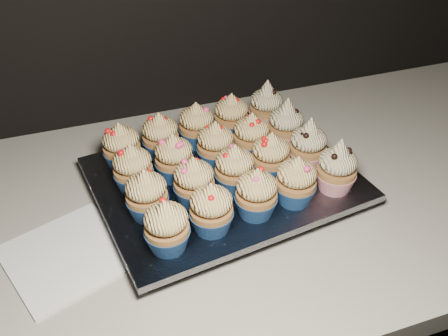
% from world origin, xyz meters
% --- Properties ---
extents(cabinet, '(2.40, 0.60, 0.86)m').
position_xyz_m(cabinet, '(0.00, 1.70, 0.43)').
color(cabinet, black).
rests_on(cabinet, ground).
extents(worktop, '(2.44, 0.64, 0.04)m').
position_xyz_m(worktop, '(0.00, 1.70, 0.88)').
color(worktop, beige).
rests_on(worktop, cabinet).
extents(napkin, '(0.21, 0.21, 0.00)m').
position_xyz_m(napkin, '(-0.45, 1.64, 0.90)').
color(napkin, white).
rests_on(napkin, worktop).
extents(baking_tray, '(0.41, 0.34, 0.02)m').
position_xyz_m(baking_tray, '(-0.19, 1.71, 0.91)').
color(baking_tray, black).
rests_on(baking_tray, worktop).
extents(foil_lining, '(0.45, 0.37, 0.01)m').
position_xyz_m(foil_lining, '(-0.19, 1.71, 0.93)').
color(foil_lining, silver).
rests_on(foil_lining, baking_tray).
extents(cupcake_0, '(0.06, 0.06, 0.08)m').
position_xyz_m(cupcake_0, '(-0.32, 1.58, 0.97)').
color(cupcake_0, navy).
rests_on(cupcake_0, foil_lining).
extents(cupcake_1, '(0.06, 0.06, 0.08)m').
position_xyz_m(cupcake_1, '(-0.25, 1.60, 0.97)').
color(cupcake_1, navy).
rests_on(cupcake_1, foil_lining).
extents(cupcake_2, '(0.06, 0.06, 0.08)m').
position_xyz_m(cupcake_2, '(-0.18, 1.61, 0.97)').
color(cupcake_2, navy).
rests_on(cupcake_2, foil_lining).
extents(cupcake_3, '(0.06, 0.06, 0.08)m').
position_xyz_m(cupcake_3, '(-0.11, 1.61, 0.97)').
color(cupcake_3, navy).
rests_on(cupcake_3, foil_lining).
extents(cupcake_4, '(0.06, 0.06, 0.10)m').
position_xyz_m(cupcake_4, '(-0.04, 1.62, 0.97)').
color(cupcake_4, '#AC182D').
rests_on(cupcake_4, foil_lining).
extents(cupcake_5, '(0.06, 0.06, 0.08)m').
position_xyz_m(cupcake_5, '(-0.33, 1.66, 0.97)').
color(cupcake_5, navy).
rests_on(cupcake_5, foil_lining).
extents(cupcake_6, '(0.06, 0.06, 0.08)m').
position_xyz_m(cupcake_6, '(-0.25, 1.66, 0.97)').
color(cupcake_6, navy).
rests_on(cupcake_6, foil_lining).
extents(cupcake_7, '(0.06, 0.06, 0.08)m').
position_xyz_m(cupcake_7, '(-0.19, 1.67, 0.97)').
color(cupcake_7, navy).
rests_on(cupcake_7, foil_lining).
extents(cupcake_8, '(0.06, 0.06, 0.08)m').
position_xyz_m(cupcake_8, '(-0.12, 1.69, 0.97)').
color(cupcake_8, navy).
rests_on(cupcake_8, foil_lining).
extents(cupcake_9, '(0.06, 0.06, 0.10)m').
position_xyz_m(cupcake_9, '(-0.05, 1.69, 0.97)').
color(cupcake_9, '#AC182D').
rests_on(cupcake_9, foil_lining).
extents(cupcake_10, '(0.06, 0.06, 0.08)m').
position_xyz_m(cupcake_10, '(-0.33, 1.73, 0.97)').
color(cupcake_10, navy).
rests_on(cupcake_10, foil_lining).
extents(cupcake_11, '(0.06, 0.06, 0.08)m').
position_xyz_m(cupcake_11, '(-0.27, 1.73, 0.97)').
color(cupcake_11, navy).
rests_on(cupcake_11, foil_lining).
extents(cupcake_12, '(0.06, 0.06, 0.08)m').
position_xyz_m(cupcake_12, '(-0.19, 1.74, 0.97)').
color(cupcake_12, navy).
rests_on(cupcake_12, foil_lining).
extents(cupcake_13, '(0.06, 0.06, 0.08)m').
position_xyz_m(cupcake_13, '(-0.13, 1.75, 0.97)').
color(cupcake_13, navy).
rests_on(cupcake_13, foil_lining).
extents(cupcake_14, '(0.06, 0.06, 0.10)m').
position_xyz_m(cupcake_14, '(-0.06, 1.76, 0.97)').
color(cupcake_14, '#AC182D').
rests_on(cupcake_14, foil_lining).
extents(cupcake_15, '(0.06, 0.06, 0.08)m').
position_xyz_m(cupcake_15, '(-0.34, 1.79, 0.97)').
color(cupcake_15, navy).
rests_on(cupcake_15, foil_lining).
extents(cupcake_16, '(0.06, 0.06, 0.08)m').
position_xyz_m(cupcake_16, '(-0.27, 1.80, 0.97)').
color(cupcake_16, navy).
rests_on(cupcake_16, foil_lining).
extents(cupcake_17, '(0.06, 0.06, 0.08)m').
position_xyz_m(cupcake_17, '(-0.20, 1.81, 0.97)').
color(cupcake_17, navy).
rests_on(cupcake_17, foil_lining).
extents(cupcake_18, '(0.06, 0.06, 0.08)m').
position_xyz_m(cupcake_18, '(-0.14, 1.82, 0.97)').
color(cupcake_18, navy).
rests_on(cupcake_18, foil_lining).
extents(cupcake_19, '(0.06, 0.06, 0.10)m').
position_xyz_m(cupcake_19, '(-0.06, 1.83, 0.97)').
color(cupcake_19, '#AC182D').
rests_on(cupcake_19, foil_lining).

